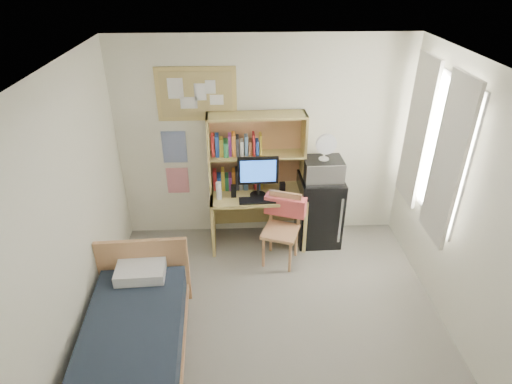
{
  "coord_description": "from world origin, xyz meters",
  "views": [
    {
      "loc": [
        -0.29,
        -2.85,
        3.39
      ],
      "look_at": [
        -0.12,
        1.2,
        1.09
      ],
      "focal_mm": 30.0,
      "sensor_mm": 36.0,
      "label": 1
    }
  ],
  "objects_px": {
    "desk": "(258,218)",
    "monitor": "(258,177)",
    "desk_fan": "(325,148)",
    "bed": "(133,353)",
    "speaker_right": "(282,189)",
    "mini_fridge": "(319,210)",
    "bulletin_board": "(196,94)",
    "desk_chair": "(281,231)",
    "microwave": "(323,169)",
    "speaker_left": "(234,191)"
  },
  "relations": [
    {
      "from": "desk",
      "to": "monitor",
      "type": "bearing_deg",
      "value": -90.0
    },
    {
      "from": "desk_fan",
      "to": "bed",
      "type": "bearing_deg",
      "value": -136.65
    },
    {
      "from": "speaker_right",
      "to": "mini_fridge",
      "type": "bearing_deg",
      "value": 6.52
    },
    {
      "from": "mini_fridge",
      "to": "desk_fan",
      "type": "distance_m",
      "value": 0.88
    },
    {
      "from": "bulletin_board",
      "to": "speaker_right",
      "type": "relative_size",
      "value": 5.68
    },
    {
      "from": "desk_chair",
      "to": "microwave",
      "type": "relative_size",
      "value": 1.91
    },
    {
      "from": "microwave",
      "to": "bed",
      "type": "bearing_deg",
      "value": -136.65
    },
    {
      "from": "mini_fridge",
      "to": "desk_fan",
      "type": "xyz_separation_m",
      "value": [
        0.0,
        -0.02,
        0.88
      ]
    },
    {
      "from": "desk_chair",
      "to": "mini_fridge",
      "type": "bearing_deg",
      "value": 59.47
    },
    {
      "from": "monitor",
      "to": "speaker_left",
      "type": "relative_size",
      "value": 3.39
    },
    {
      "from": "desk",
      "to": "bed",
      "type": "xyz_separation_m",
      "value": [
        -1.21,
        -1.97,
        -0.12
      ]
    },
    {
      "from": "monitor",
      "to": "desk_fan",
      "type": "bearing_deg",
      "value": 2.66
    },
    {
      "from": "bulletin_board",
      "to": "microwave",
      "type": "xyz_separation_m",
      "value": [
        1.5,
        -0.29,
        -0.87
      ]
    },
    {
      "from": "microwave",
      "to": "desk_fan",
      "type": "bearing_deg",
      "value": 0.0
    },
    {
      "from": "monitor",
      "to": "speaker_right",
      "type": "height_order",
      "value": "monitor"
    },
    {
      "from": "bulletin_board",
      "to": "speaker_right",
      "type": "xyz_separation_m",
      "value": [
        1.01,
        -0.35,
        -1.1
      ]
    },
    {
      "from": "desk_chair",
      "to": "desk_fan",
      "type": "xyz_separation_m",
      "value": [
        0.54,
        0.43,
        0.89
      ]
    },
    {
      "from": "desk",
      "to": "desk_chair",
      "type": "xyz_separation_m",
      "value": [
        0.26,
        -0.42,
        0.08
      ]
    },
    {
      "from": "speaker_left",
      "to": "speaker_right",
      "type": "distance_m",
      "value": 0.6
    },
    {
      "from": "desk_fan",
      "to": "mini_fridge",
      "type": "bearing_deg",
      "value": 90.0
    },
    {
      "from": "desk_fan",
      "to": "monitor",
      "type": "bearing_deg",
      "value": -176.49
    },
    {
      "from": "desk_chair",
      "to": "bed",
      "type": "distance_m",
      "value": 2.15
    },
    {
      "from": "bulletin_board",
      "to": "desk_chair",
      "type": "relative_size",
      "value": 1.05
    },
    {
      "from": "bed",
      "to": "microwave",
      "type": "height_order",
      "value": "microwave"
    },
    {
      "from": "desk_chair",
      "to": "monitor",
      "type": "bearing_deg",
      "value": 145.58
    },
    {
      "from": "bed",
      "to": "speaker_right",
      "type": "relative_size",
      "value": 10.91
    },
    {
      "from": "bed",
      "to": "desk_chair",
      "type": "bearing_deg",
      "value": 43.97
    },
    {
      "from": "bed",
      "to": "bulletin_board",
      "type": "bearing_deg",
      "value": 74.84
    },
    {
      "from": "speaker_right",
      "to": "bulletin_board",
      "type": "bearing_deg",
      "value": 158.74
    },
    {
      "from": "microwave",
      "to": "bulletin_board",
      "type": "bearing_deg",
      "value": 167.68
    },
    {
      "from": "microwave",
      "to": "desk_fan",
      "type": "height_order",
      "value": "desk_fan"
    },
    {
      "from": "monitor",
      "to": "speaker_right",
      "type": "relative_size",
      "value": 3.16
    },
    {
      "from": "bulletin_board",
      "to": "mini_fridge",
      "type": "distance_m",
      "value": 2.12
    },
    {
      "from": "bulletin_board",
      "to": "speaker_left",
      "type": "distance_m",
      "value": 1.23
    },
    {
      "from": "microwave",
      "to": "desk_fan",
      "type": "distance_m",
      "value": 0.29
    },
    {
      "from": "microwave",
      "to": "desk_chair",
      "type": "bearing_deg",
      "value": -143.1
    },
    {
      "from": "mini_fridge",
      "to": "desk",
      "type": "bearing_deg",
      "value": -179.36
    },
    {
      "from": "desk",
      "to": "speaker_left",
      "type": "height_order",
      "value": "speaker_left"
    },
    {
      "from": "bulletin_board",
      "to": "bed",
      "type": "xyz_separation_m",
      "value": [
        -0.5,
        -2.27,
        -1.67
      ]
    },
    {
      "from": "bulletin_board",
      "to": "desk",
      "type": "height_order",
      "value": "bulletin_board"
    },
    {
      "from": "monitor",
      "to": "desk_fan",
      "type": "distance_m",
      "value": 0.87
    },
    {
      "from": "speaker_right",
      "to": "monitor",
      "type": "bearing_deg",
      "value": 180.0
    },
    {
      "from": "bulletin_board",
      "to": "mini_fridge",
      "type": "relative_size",
      "value": 1.03
    },
    {
      "from": "speaker_right",
      "to": "desk",
      "type": "bearing_deg",
      "value": 168.69
    },
    {
      "from": "desk",
      "to": "desk_chair",
      "type": "bearing_deg",
      "value": -60.38
    },
    {
      "from": "speaker_right",
      "to": "speaker_left",
      "type": "bearing_deg",
      "value": 180.0
    },
    {
      "from": "bed",
      "to": "speaker_left",
      "type": "relative_size",
      "value": 11.68
    },
    {
      "from": "monitor",
      "to": "speaker_left",
      "type": "xyz_separation_m",
      "value": [
        -0.3,
        -0.01,
        -0.18
      ]
    },
    {
      "from": "monitor",
      "to": "speaker_right",
      "type": "distance_m",
      "value": 0.35
    },
    {
      "from": "bulletin_board",
      "to": "speaker_left",
      "type": "xyz_separation_m",
      "value": [
        0.41,
        -0.37,
        -1.1
      ]
    }
  ]
}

